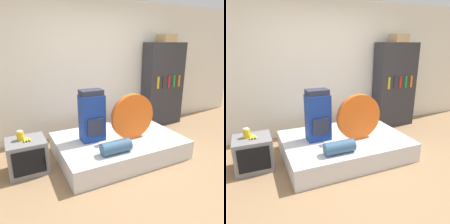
% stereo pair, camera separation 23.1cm
% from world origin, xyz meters
% --- Properties ---
extents(ground_plane, '(16.00, 16.00, 0.00)m').
position_xyz_m(ground_plane, '(0.00, 0.00, 0.00)').
color(ground_plane, '#997551').
extents(wall_back, '(8.00, 0.05, 2.60)m').
position_xyz_m(wall_back, '(0.00, 1.89, 1.30)').
color(wall_back, silver).
rests_on(wall_back, ground_plane).
extents(bed, '(1.98, 1.41, 0.30)m').
position_xyz_m(bed, '(-0.06, 0.75, 0.15)').
color(bed, silver).
rests_on(bed, ground_plane).
extents(backpack, '(0.37, 0.28, 0.82)m').
position_xyz_m(backpack, '(-0.48, 0.84, 0.70)').
color(backpack, navy).
rests_on(backpack, bed).
extents(tent_bag, '(0.74, 0.09, 0.74)m').
position_xyz_m(tent_bag, '(0.13, 0.62, 0.67)').
color(tent_bag, '#E05B19').
rests_on(tent_bag, bed).
extents(sleeping_roll, '(0.44, 0.18, 0.18)m').
position_xyz_m(sleeping_roll, '(-0.35, 0.27, 0.40)').
color(sleeping_roll, '#33567A').
rests_on(sleeping_roll, bed).
extents(television, '(0.53, 0.49, 0.49)m').
position_xyz_m(television, '(-1.48, 0.87, 0.24)').
color(television, gray).
rests_on(television, ground_plane).
extents(canister, '(0.10, 0.10, 0.14)m').
position_xyz_m(canister, '(-1.53, 0.90, 0.56)').
color(canister, gold).
rests_on(canister, television).
extents(banana_bunch, '(0.12, 0.15, 0.03)m').
position_xyz_m(banana_bunch, '(-1.46, 0.86, 0.51)').
color(banana_bunch, yellow).
rests_on(banana_bunch, television).
extents(bookshelf, '(0.90, 0.39, 1.81)m').
position_xyz_m(bookshelf, '(1.55, 1.63, 0.90)').
color(bookshelf, '#2D2D33').
rests_on(bookshelf, ground_plane).
extents(cardboard_box, '(0.30, 0.32, 0.16)m').
position_xyz_m(cardboard_box, '(1.54, 1.60, 1.89)').
color(cardboard_box, tan).
rests_on(cardboard_box, bookshelf).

